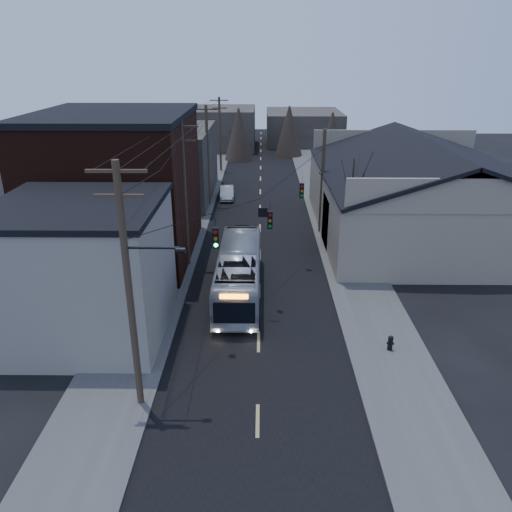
{
  "coord_description": "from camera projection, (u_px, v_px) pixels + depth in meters",
  "views": [
    {
      "loc": [
        0.12,
        -14.3,
        13.99
      ],
      "look_at": [
        -0.18,
        12.47,
        3.0
      ],
      "focal_mm": 35.0,
      "sensor_mm": 36.0,
      "label": 1
    }
  ],
  "objects": [
    {
      "name": "building_left_far",
      "position": [
        167.0,
        163.0,
        50.61
      ],
      "size": [
        9.0,
        14.0,
        7.0
      ],
      "primitive_type": "cube",
      "color": "#332F29",
      "rests_on": "ground"
    },
    {
      "name": "building_brick",
      "position": [
        119.0,
        189.0,
        35.25
      ],
      "size": [
        10.0,
        12.0,
        10.0
      ],
      "primitive_type": "cube",
      "color": "black",
      "rests_on": "ground"
    },
    {
      "name": "ground",
      "position": [
        257.0,
        458.0,
        18.54
      ],
      "size": [
        160.0,
        160.0,
        0.0
      ],
      "primitive_type": "plane",
      "color": "black",
      "rests_on": "ground"
    },
    {
      "name": "utility_lines",
      "position": [
        220.0,
        176.0,
        39.03
      ],
      "size": [
        11.24,
        45.28,
        10.5
      ],
      "color": "#382B1E",
      "rests_on": "ground"
    },
    {
      "name": "bare_tree",
      "position": [
        351.0,
        209.0,
        35.61
      ],
      "size": [
        0.4,
        0.4,
        7.2
      ],
      "primitive_type": "cone",
      "color": "black",
      "rests_on": "ground"
    },
    {
      "name": "warehouse",
      "position": [
        420.0,
        202.0,
        40.51
      ],
      "size": [
        16.16,
        20.6,
        7.73
      ],
      "color": "gray",
      "rests_on": "ground"
    },
    {
      "name": "sidewalk_left",
      "position": [
        190.0,
        213.0,
        46.34
      ],
      "size": [
        4.0,
        110.0,
        0.12
      ],
      "primitive_type": "cube",
      "color": "#474744",
      "rests_on": "ground"
    },
    {
      "name": "fire_hydrant",
      "position": [
        390.0,
        342.0,
        24.9
      ],
      "size": [
        0.38,
        0.27,
        0.79
      ],
      "rotation": [
        0.0,
        0.0,
        -0.23
      ],
      "color": "black",
      "rests_on": "sidewalk_right"
    },
    {
      "name": "parked_car",
      "position": [
        227.0,
        193.0,
        50.95
      ],
      "size": [
        1.59,
        3.97,
        1.28
      ],
      "primitive_type": "imported",
      "rotation": [
        0.0,
        0.0,
        0.06
      ],
      "color": "#ABAEB3",
      "rests_on": "ground"
    },
    {
      "name": "road_surface",
      "position": [
        260.0,
        214.0,
        46.29
      ],
      "size": [
        9.0,
        110.0,
        0.02
      ],
      "primitive_type": "cube",
      "color": "black",
      "rests_on": "ground"
    },
    {
      "name": "sidewalk_right",
      "position": [
        330.0,
        214.0,
        46.2
      ],
      "size": [
        4.0,
        110.0,
        0.12
      ],
      "primitive_type": "cube",
      "color": "#474744",
      "rests_on": "ground"
    },
    {
      "name": "building_clapboard",
      "position": [
        84.0,
        272.0,
        25.63
      ],
      "size": [
        8.0,
        8.0,
        7.0
      ],
      "primitive_type": "cube",
      "color": "gray",
      "rests_on": "ground"
    },
    {
      "name": "bus",
      "position": [
        239.0,
        272.0,
        30.54
      ],
      "size": [
        2.56,
        10.77,
        3.0
      ],
      "primitive_type": "imported",
      "rotation": [
        0.0,
        0.0,
        3.14
      ],
      "color": "#A7ABB3",
      "rests_on": "ground"
    },
    {
      "name": "building_far_left",
      "position": [
        222.0,
        128.0,
        77.59
      ],
      "size": [
        10.0,
        12.0,
        6.0
      ],
      "primitive_type": "cube",
      "color": "#332F29",
      "rests_on": "ground"
    },
    {
      "name": "building_far_right",
      "position": [
        303.0,
        127.0,
        82.28
      ],
      "size": [
        12.0,
        14.0,
        5.0
      ],
      "primitive_type": "cube",
      "color": "#332F29",
      "rests_on": "ground"
    }
  ]
}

